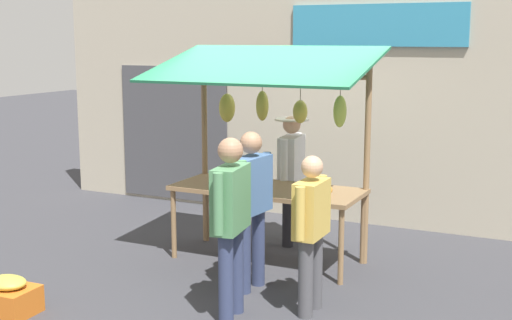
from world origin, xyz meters
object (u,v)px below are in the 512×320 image
shopper_with_shopping_bag (311,225)px  market_stall (268,130)px  shopper_in_striped_shirt (231,215)px  vendor_with_sunhat (291,169)px  shopper_in_grey_tee (251,199)px  produce_crate_side (8,297)px

shopper_with_shopping_bag → market_stall: bearing=39.0°
market_stall → shopper_with_shopping_bag: size_ratio=1.65×
market_stall → shopper_in_striped_shirt: bearing=103.7°
vendor_with_sunhat → shopper_in_grey_tee: shopper_in_grey_tee is taller
market_stall → produce_crate_side: bearing=58.7°
shopper_in_grey_tee → shopper_in_striped_shirt: bearing=-161.2°
shopper_in_striped_shirt → shopper_with_shopping_bag: size_ratio=1.12×
market_stall → shopper_in_striped_shirt: size_ratio=1.47×
vendor_with_sunhat → produce_crate_side: bearing=-31.0°
vendor_with_sunhat → shopper_with_shopping_bag: (-1.04, 1.98, -0.10)m
market_stall → shopper_in_striped_shirt: (-0.41, 1.70, -0.55)m
vendor_with_sunhat → shopper_in_striped_shirt: (-0.42, 2.43, 0.03)m
market_stall → produce_crate_side: market_stall is taller
shopper_with_shopping_bag → vendor_with_sunhat: bearing=27.5°
produce_crate_side → shopper_in_grey_tee: bearing=-138.2°
shopper_in_striped_shirt → produce_crate_side: size_ratio=3.14×
produce_crate_side → vendor_with_sunhat: bearing=-115.2°
vendor_with_sunhat → produce_crate_side: vendor_with_sunhat is taller
market_stall → shopper_in_grey_tee: size_ratio=1.51×
shopper_in_grey_tee → shopper_with_shopping_bag: 0.85m
market_stall → vendor_with_sunhat: market_stall is taller
market_stall → shopper_in_grey_tee: market_stall is taller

